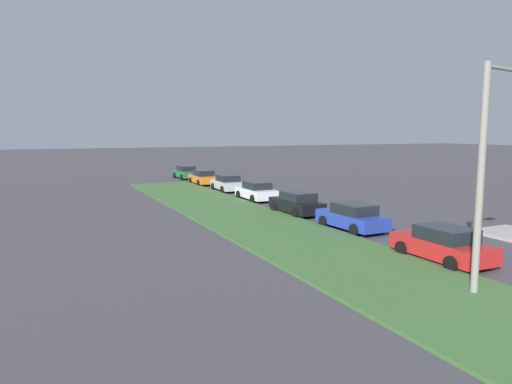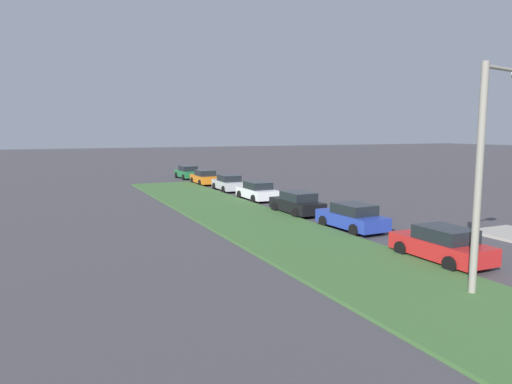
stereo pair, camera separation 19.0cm
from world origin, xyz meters
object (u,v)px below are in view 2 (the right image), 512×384
(parked_car_silver, at_px, (228,183))
(parked_car_orange, at_px, (205,177))
(parked_car_white, at_px, (257,191))
(parked_car_blue, at_px, (352,217))
(parked_car_green, at_px, (188,172))
(streetlight, at_px, (485,162))
(parked_car_red, at_px, (442,245))
(parked_car_black, at_px, (297,203))

(parked_car_silver, relative_size, parked_car_orange, 1.01)
(parked_car_white, distance_m, parked_car_silver, 6.30)
(parked_car_blue, bearing_deg, parked_car_green, -2.24)
(parked_car_silver, distance_m, streetlight, 29.11)
(parked_car_red, distance_m, parked_car_orange, 31.31)
(parked_car_red, relative_size, parked_car_green, 0.99)
(parked_car_green, bearing_deg, parked_car_blue, 178.29)
(parked_car_silver, xyz_separation_m, parked_car_orange, (5.94, 0.26, 0.00))
(parked_car_orange, height_order, streetlight, streetlight)
(parked_car_red, bearing_deg, parked_car_white, -1.19)
(parked_car_red, height_order, parked_car_white, same)
(parked_car_black, relative_size, streetlight, 0.58)
(parked_car_black, xyz_separation_m, parked_car_orange, (19.00, -0.08, 0.00))
(parked_car_blue, relative_size, streetlight, 0.58)
(parked_car_silver, bearing_deg, streetlight, 177.37)
(parked_car_blue, relative_size, parked_car_black, 1.01)
(parked_car_black, xyz_separation_m, parked_car_silver, (13.06, -0.34, 0.00))
(parked_car_blue, bearing_deg, parked_car_orange, -1.89)
(parked_car_green, bearing_deg, parked_car_red, 177.67)
(parked_car_red, xyz_separation_m, parked_car_green, (37.81, -0.41, 0.00))
(parked_car_orange, bearing_deg, parked_car_white, -178.44)
(parked_car_black, height_order, parked_car_orange, same)
(parked_car_orange, xyz_separation_m, streetlight, (-34.72, 2.17, 3.67))
(parked_car_blue, relative_size, parked_car_silver, 1.00)
(parked_car_red, relative_size, parked_car_silver, 0.99)
(parked_car_red, distance_m, parked_car_black, 12.31)
(parked_car_black, height_order, parked_car_silver, same)
(parked_car_blue, distance_m, parked_car_green, 31.11)
(streetlight, bearing_deg, parked_car_silver, -4.82)
(parked_car_white, xyz_separation_m, parked_car_silver, (6.30, -0.08, 0.00))
(parked_car_silver, relative_size, streetlight, 0.58)
(parked_car_green, bearing_deg, parked_car_silver, 178.80)
(streetlight, bearing_deg, parked_car_green, -3.21)
(parked_car_green, distance_m, streetlight, 41.44)
(parked_car_blue, bearing_deg, parked_car_black, 0.11)
(parked_car_black, distance_m, parked_car_orange, 19.00)
(parked_car_silver, height_order, parked_car_green, same)
(parked_car_orange, distance_m, streetlight, 34.98)
(parked_car_red, xyz_separation_m, parked_car_orange, (31.31, -0.26, 0.00))
(parked_car_green, xyz_separation_m, streetlight, (-41.22, 2.31, 3.67))
(parked_car_black, relative_size, parked_car_orange, 1.01)
(parked_car_orange, distance_m, parked_car_green, 6.50)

